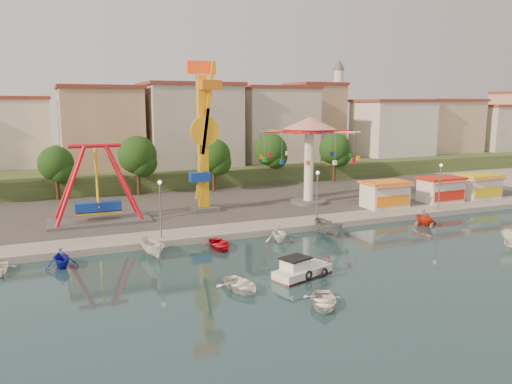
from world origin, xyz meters
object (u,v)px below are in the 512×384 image
pirate_ship_ride (97,185)px  kamikaze_tower (204,140)px  cabin_motorboat (301,271)px  wave_swinger (309,141)px  rowboat_a (241,285)px

pirate_ship_ride → kamikaze_tower: bearing=4.2°
kamikaze_tower → cabin_motorboat: kamikaze_tower is taller
kamikaze_tower → wave_swinger: bearing=-3.1°
kamikaze_tower → cabin_motorboat: bearing=-88.8°
rowboat_a → kamikaze_tower: bearing=68.8°
wave_swinger → rowboat_a: bearing=-128.1°
pirate_ship_ride → wave_swinger: 24.77m
kamikaze_tower → rowboat_a: (-4.58, -22.88, -8.23)m
pirate_ship_ride → cabin_motorboat: size_ratio=2.00×
kamikaze_tower → wave_swinger: (12.85, -0.69, -0.41)m
kamikaze_tower → cabin_motorboat: 23.58m
wave_swinger → cabin_motorboat: (-12.39, -21.42, -7.76)m
pirate_ship_ride → rowboat_a: (7.05, -22.02, -4.02)m
kamikaze_tower → rowboat_a: bearing=-101.3°
cabin_motorboat → rowboat_a: 5.09m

